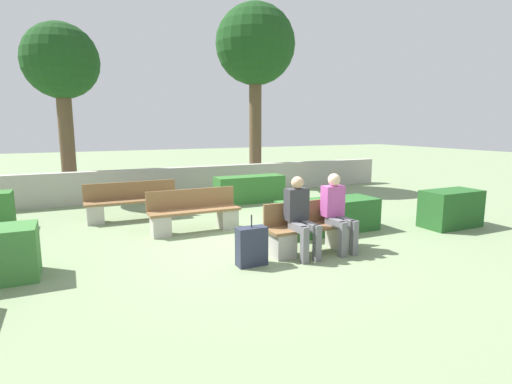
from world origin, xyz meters
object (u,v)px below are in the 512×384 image
object	(u,v)px
bench_front	(311,233)
tree_leftmost	(61,66)
suitcase	(252,246)
tree_center_left	(255,48)
bench_left_side	(195,215)
person_seated_man	(300,213)
person_seated_woman	(337,208)
bench_right_side	(133,205)

from	to	relation	value
bench_front	tree_leftmost	size ratio (longest dim) A/B	0.33
suitcase	tree_center_left	distance (m)	9.20
bench_left_side	tree_center_left	world-z (taller)	tree_center_left
bench_front	person_seated_man	world-z (taller)	person_seated_man
suitcase	tree_leftmost	size ratio (longest dim) A/B	0.16
person_seated_man	person_seated_woman	xyz separation A→B (m)	(0.75, 0.00, 0.01)
bench_front	bench_right_side	xyz separation A→B (m)	(-2.46, 3.83, 0.02)
bench_left_side	tree_center_left	xyz separation A→B (m)	(3.69, 4.89, 4.44)
person_seated_man	suitcase	bearing A→B (deg)	-176.25
bench_left_side	person_seated_woman	distance (m)	3.01
person_seated_woman	tree_leftmost	size ratio (longest dim) A/B	0.27
bench_front	person_seated_man	bearing A→B (deg)	-156.13
person_seated_man	suitcase	xyz separation A→B (m)	(-0.92, -0.06, -0.44)
bench_left_side	bench_right_side	size ratio (longest dim) A/B	0.89
bench_right_side	tree_center_left	distance (m)	7.22
tree_center_left	person_seated_woman	bearing A→B (deg)	-104.06
bench_front	bench_right_side	size ratio (longest dim) A/B	0.78
bench_front	bench_right_side	bearing A→B (deg)	122.71
tree_leftmost	person_seated_man	bearing A→B (deg)	-64.82
tree_leftmost	person_seated_woman	bearing A→B (deg)	-60.21
person_seated_woman	tree_center_left	size ratio (longest dim) A/B	0.22
bench_front	bench_left_side	distance (m)	2.61
bench_right_side	person_seated_woman	world-z (taller)	person_seated_woman
suitcase	tree_leftmost	distance (m)	8.56
bench_left_side	person_seated_woman	size ratio (longest dim) A/B	1.39
person_seated_man	tree_leftmost	bearing A→B (deg)	115.18
tree_leftmost	tree_center_left	size ratio (longest dim) A/B	0.81
person_seated_man	tree_center_left	xyz separation A→B (m)	(2.55, 7.19, 4.04)
bench_front	tree_center_left	bearing A→B (deg)	72.41
person_seated_man	tree_center_left	world-z (taller)	tree_center_left
bench_right_side	tree_leftmost	size ratio (longest dim) A/B	0.42
bench_left_side	person_seated_man	xyz separation A→B (m)	(1.15, -2.30, 0.41)
bench_front	person_seated_man	distance (m)	0.54
suitcase	tree_center_left	size ratio (longest dim) A/B	0.13
bench_left_side	suitcase	distance (m)	2.37
bench_left_side	person_seated_woman	bearing A→B (deg)	-54.49
tree_leftmost	bench_left_side	bearing A→B (deg)	-65.43
bench_left_side	tree_leftmost	size ratio (longest dim) A/B	0.38
bench_front	person_seated_woman	distance (m)	0.63
bench_left_side	bench_front	bearing A→B (deg)	-60.01
person_seated_woman	tree_center_left	distance (m)	8.43
tree_leftmost	tree_center_left	world-z (taller)	tree_center_left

